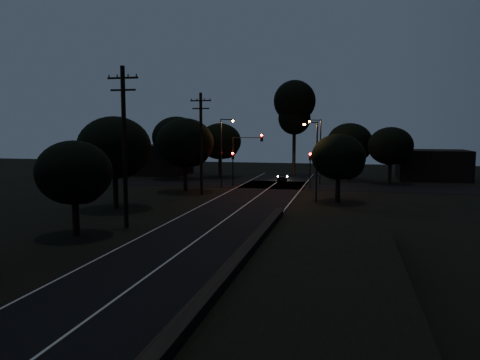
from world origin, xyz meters
The scene contains 23 objects.
ground centered at (0.00, 0.00, 0.00)m, with size 160.00×160.00×0.00m, color black.
road_surface centered at (0.00, 31.12, 0.01)m, with size 60.00×70.00×0.03m.
retaining_wall centered at (7.74, 3.00, 0.62)m, with size 6.93×26.00×1.60m.
utility_pole_mid centered at (-6.00, 15.00, 5.74)m, with size 2.20×0.30×11.00m.
utility_pole_far centered at (-6.00, 32.00, 5.48)m, with size 2.20×0.30×10.50m.
tree_left_b centered at (-7.83, 11.90, 3.94)m, with size 4.78×4.78×6.08m.
tree_left_c centered at (-10.28, 21.87, 5.09)m, with size 6.24×6.24×7.88m.
tree_left_d centered at (-8.28, 33.87, 5.18)m, with size 6.30×6.30×7.99m.
tree_far_nw centered at (-8.79, 49.88, 4.96)m, with size 6.04×6.04×7.65m.
tree_far_w centered at (-13.76, 45.86, 5.54)m, with size 6.69×6.69×8.52m.
tree_far_ne centered at (9.21, 49.88, 4.93)m, with size 6.03×6.03×7.62m.
tree_far_e centered at (14.20, 46.89, 4.59)m, with size 5.58×5.58×7.08m.
tree_right_a centered at (8.18, 29.90, 4.12)m, with size 5.00×5.00×6.36m.
tall_pine centered at (1.00, 55.00, 10.06)m, with size 6.14×6.14×13.96m.
building_left centered at (-20.00, 52.00, 2.20)m, with size 10.00×8.00×4.40m, color black.
building_right centered at (20.00, 53.00, 2.00)m, with size 9.00×7.00×4.00m, color black.
signal_left centered at (-4.60, 39.99, 2.84)m, with size 0.28×0.35×4.10m.
signal_right centered at (4.60, 39.99, 2.84)m, with size 0.28×0.35×4.10m.
signal_mast centered at (-2.91, 39.99, 4.34)m, with size 3.70×0.35×6.25m.
streetlight_a centered at (-5.31, 38.00, 4.64)m, with size 1.66×0.26×8.00m.
streetlight_b centered at (5.31, 44.00, 4.64)m, with size 1.66×0.26×8.00m.
streetlight_c centered at (5.83, 30.00, 4.35)m, with size 1.46×0.26×7.50m.
car centered at (0.54, 46.00, 0.52)m, with size 1.24×3.08×1.05m, color black.
Camera 1 is at (8.92, -14.29, 6.75)m, focal length 35.00 mm.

